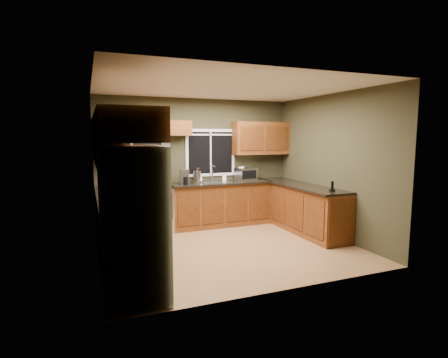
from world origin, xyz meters
TOP-DOWN VIEW (x-y plane):
  - floor at (0.00, 0.00)m, footprint 4.20×4.20m
  - ceiling at (0.00, 0.00)m, footprint 4.20×4.20m
  - back_wall at (0.00, 1.80)m, footprint 4.20×0.00m
  - front_wall at (0.00, -1.80)m, footprint 4.20×0.00m
  - left_wall at (-2.10, 0.00)m, footprint 0.00×3.60m
  - right_wall at (2.10, 0.00)m, footprint 0.00×3.60m
  - window at (0.30, 1.78)m, footprint 1.12×0.03m
  - base_cabinets_left at (-1.80, 0.48)m, footprint 0.60×2.65m
  - countertop_left at (-1.78, 0.48)m, footprint 0.65×2.65m
  - base_cabinets_back at (0.42, 1.50)m, footprint 2.17×0.60m
  - countertop_back at (0.42, 1.48)m, footprint 2.17×0.65m
  - base_cabinets_peninsula at (1.80, 0.54)m, footprint 0.60×2.52m
  - countertop_peninsula at (1.78, 0.55)m, footprint 0.65×2.50m
  - upper_cabinets_left at (-1.94, 0.48)m, footprint 0.33×2.65m
  - upper_cabinets_back_left at (-0.85, 1.64)m, footprint 1.30×0.33m
  - upper_cabinets_back_right at (1.45, 1.64)m, footprint 1.30×0.33m
  - upper_cabinet_over_fridge at (-1.74, -1.30)m, footprint 0.72×0.90m
  - refrigerator at (-1.74, -1.30)m, footprint 0.74×0.90m
  - range at (-1.05, 1.47)m, footprint 0.76×0.69m
  - microwave at (-1.05, 1.61)m, footprint 0.76×0.41m
  - sink at (0.30, 1.49)m, footprint 0.60×0.42m
  - toaster_oven at (1.07, 1.61)m, footprint 0.48×0.40m
  - coffee_maker at (-0.39, 1.42)m, footprint 0.21×0.27m
  - kettle at (-0.05, 1.65)m, footprint 0.22×0.22m
  - paper_towel_roll at (0.99, 1.66)m, footprint 0.16×0.16m
  - soap_bottle_a at (-0.01, 1.70)m, footprint 0.14×0.14m
  - soap_bottle_b at (0.54, 1.59)m, footprint 0.10×0.10m
  - soap_bottle_c at (0.00, 1.65)m, footprint 0.13×0.13m
  - cordless_phone at (1.81, -0.42)m, footprint 0.10×0.10m

SIDE VIEW (x-z plane):
  - floor at x=0.00m, z-range 0.00..0.00m
  - base_cabinets_peninsula at x=1.80m, z-range 0.00..0.90m
  - base_cabinets_left at x=-1.80m, z-range 0.00..0.90m
  - base_cabinets_back at x=0.42m, z-range 0.00..0.90m
  - range at x=-1.05m, z-range 0.00..0.94m
  - refrigerator at x=-1.74m, z-range 0.00..1.80m
  - countertop_left at x=-1.78m, z-range 0.90..0.94m
  - countertop_back at x=0.42m, z-range 0.90..0.94m
  - countertop_peninsula at x=1.78m, z-range 0.90..0.94m
  - sink at x=0.30m, z-range 0.77..1.13m
  - cordless_phone at x=1.81m, z-range 0.90..1.08m
  - soap_bottle_c at x=0.00m, z-range 0.94..1.10m
  - soap_bottle_b at x=0.54m, z-range 0.94..1.12m
  - toaster_oven at x=1.07m, z-range 0.94..1.21m
  - kettle at x=-0.05m, z-range 0.93..1.22m
  - coffee_maker at x=-0.39m, z-range 0.93..1.23m
  - soap_bottle_a at x=-0.01m, z-range 0.94..1.23m
  - paper_towel_roll at x=0.99m, z-range 0.92..1.25m
  - back_wall at x=0.00m, z-range -0.75..3.45m
  - front_wall at x=0.00m, z-range -0.75..3.45m
  - left_wall at x=-2.10m, z-range -0.45..3.15m
  - right_wall at x=2.10m, z-range -0.45..3.15m
  - window at x=0.30m, z-range 1.04..2.06m
  - microwave at x=-1.05m, z-range 1.52..1.94m
  - upper_cabinets_left at x=-1.94m, z-range 1.50..2.22m
  - upper_cabinets_back_right at x=1.45m, z-range 1.50..2.22m
  - upper_cabinet_over_fridge at x=-1.74m, z-range 1.84..2.22m
  - upper_cabinets_back_left at x=-0.85m, z-range 1.92..2.22m
  - ceiling at x=0.00m, z-range 2.70..2.70m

